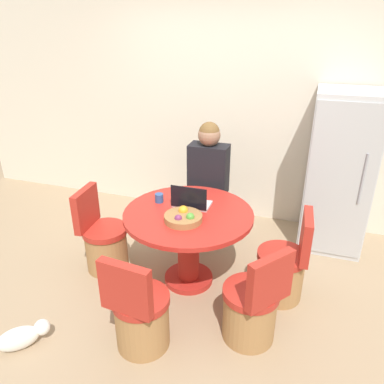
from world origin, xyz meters
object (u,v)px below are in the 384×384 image
Objects in this scene: chair_left_side at (104,243)px; laptop at (191,202)px; refrigerator at (339,172)px; chair_right_side at (283,270)px; chair_near_camera at (140,316)px; cat at (22,336)px; dining_table at (188,232)px; chair_near_right_corner at (252,309)px; person_seated at (209,177)px; fruit_bowl at (183,217)px.

laptop is at bearing -82.51° from chair_left_side.
refrigerator is 1.99× the size of chair_right_side.
cat is at bearing 25.46° from chair_near_camera.
dining_table is 0.89m from chair_near_right_corner.
person_seated is (0.81, 0.85, 0.47)m from chair_left_side.
refrigerator reaches higher than fruit_bowl.
chair_near_camera is (-0.76, -0.33, 0.00)m from chair_near_right_corner.
laptop is 1.69m from cat.
chair_near_camera reaches higher than fruit_bowl.
chair_left_side is 1.10m from cat.
refrigerator reaches higher than chair_near_camera.
cat is (-0.93, -0.99, -0.66)m from fruit_bowl.
person_seated reaches higher than dining_table.
chair_near_camera is 2.55× the size of laptop.
chair_near_right_corner is at bearing -37.23° from dining_table.
chair_near_right_corner is 1.00× the size of chair_near_camera.
cat is at bearing -128.84° from dining_table.
chair_right_side is (0.17, 0.57, 0.00)m from chair_near_right_corner.
fruit_bowl is (0.86, -0.10, 0.48)m from chair_left_side.
person_seated is at bearing -86.00° from chair_near_camera.
chair_left_side is at bearing 11.58° from laptop.
chair_right_side is at bearing 3.58° from dining_table.
chair_left_side is at bearing -69.34° from chair_near_right_corner.
dining_table is 0.89m from chair_right_side.
cat is (-1.60, -0.63, -0.18)m from chair_near_right_corner.
cat is at bearing 65.36° from person_seated.
chair_near_right_corner is 1.59m from chair_left_side.
chair_near_camera is at bearing -26.53° from cat.
fruit_bowl is 0.93× the size of cat.
dining_table is at bearing -90.00° from chair_right_side.
chair_left_side is at bearing -89.74° from chair_right_side.
chair_near_camera is 0.91m from cat.
chair_left_side is at bearing -150.36° from refrigerator.
cat is at bearing 171.94° from chair_left_side.
laptop reaches higher than chair_right_side.
fruit_bowl is (0.09, 0.69, 0.48)m from chair_near_camera.
chair_left_side is 0.99m from laptop.
chair_near_camera is at bearing -49.65° from chair_right_side.
chair_near_right_corner is at bearing 118.66° from person_seated.
person_seated reaches higher than cat.
chair_right_side is (-0.39, -1.07, -0.55)m from refrigerator.
dining_table is 0.27m from laptop.
refrigerator is at bearing 42.26° from dining_table.
chair_right_side is 2.14m from cat.
dining_table is at bearing -90.00° from chair_left_side.
person_seated is (-1.28, -0.34, -0.08)m from refrigerator.
dining_table reaches higher than cat.
chair_near_right_corner and chair_left_side have the same top height.
refrigerator is at bearing -161.76° from chair_near_right_corner.
laptop is at bearing -88.60° from chair_near_camera.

